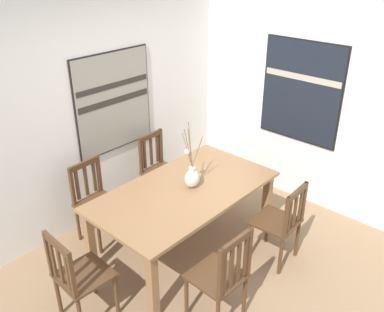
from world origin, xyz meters
TOP-DOWN VIEW (x-y plane):
  - ground_plane at (0.00, 0.00)m, footprint 6.40×6.40m
  - wall_back at (0.00, 1.86)m, footprint 6.40×0.12m
  - wall_side at (1.86, 0.00)m, footprint 0.12×6.40m
  - dining_table at (0.05, 0.62)m, footprint 1.93×1.06m
  - centerpiece_vase at (0.14, 0.59)m, footprint 0.30×0.22m
  - chair_0 at (-1.26, 0.62)m, footprint 0.44×0.44m
  - chair_1 at (-0.46, 1.46)m, footprint 0.44×0.44m
  - chair_2 at (0.56, -0.23)m, footprint 0.44×0.44m
  - chair_3 at (0.50, 1.46)m, footprint 0.45×0.45m
  - chair_4 at (-0.45, -0.29)m, footprint 0.43×0.43m
  - painting_on_back_wall at (0.14, 1.79)m, footprint 1.03×0.05m
  - painting_on_side_wall at (1.79, 0.34)m, footprint 0.05×1.02m

SIDE VIEW (x-z plane):
  - ground_plane at x=0.00m, z-range -0.03..0.00m
  - chair_2 at x=0.56m, z-range 0.02..0.93m
  - chair_1 at x=-0.46m, z-range 0.02..0.94m
  - chair_0 at x=-1.26m, z-range 0.02..0.94m
  - chair_3 at x=0.50m, z-range 0.02..0.94m
  - chair_4 at x=-0.45m, z-range 0.02..0.97m
  - dining_table at x=0.05m, z-range 0.28..1.02m
  - centerpiece_vase at x=0.14m, z-range 0.51..1.21m
  - wall_back at x=0.00m, z-range 0.00..2.70m
  - wall_side at x=1.86m, z-range 0.00..2.70m
  - painting_on_back_wall at x=0.14m, z-range 0.80..1.95m
  - painting_on_side_wall at x=1.79m, z-range 0.80..2.02m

